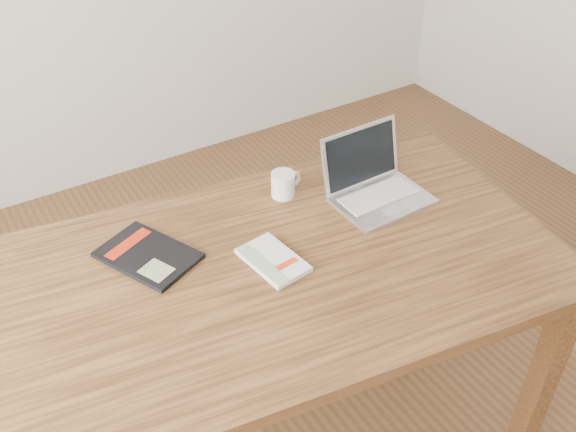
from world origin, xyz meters
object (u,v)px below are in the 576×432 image
desk (284,286)px  black_guidebook (148,255)px  white_guidebook (273,260)px  laptop (375,184)px  coffee_mug (284,184)px

desk → black_guidebook: 0.39m
white_guidebook → black_guidebook: white_guidebook is taller
desk → black_guidebook: size_ratio=5.24×
laptop → coffee_mug: laptop is taller
black_guidebook → coffee_mug: size_ratio=2.89×
desk → black_guidebook: (-0.31, 0.22, 0.10)m
white_guidebook → coffee_mug: 0.32m
black_guidebook → desk: bearing=-59.7°
laptop → coffee_mug: bearing=146.0°
black_guidebook → coffee_mug: (0.47, 0.05, 0.03)m
desk → white_guidebook: size_ratio=7.83×
desk → coffee_mug: 0.34m
black_guidebook → laptop: size_ratio=1.08×
coffee_mug → black_guidebook: bearing=177.6°
white_guidebook → black_guidebook: bearing=137.0°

